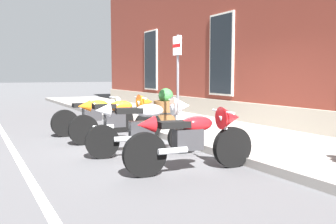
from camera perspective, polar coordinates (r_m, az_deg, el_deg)
ground_plane at (r=8.17m, az=1.15°, el=-4.77°), size 140.00×140.00×0.00m
sidewalk at (r=8.99m, az=9.70°, el=-3.44°), size 31.53×3.05×0.14m
lane_stripe at (r=7.22m, az=-21.83°, el=-6.54°), size 31.53×0.12×0.01m
motorcycle_yellow_naked at (r=9.51m, az=-11.06°, el=-0.53°), size 0.62×2.10×0.92m
motorcycle_orange_sport at (r=8.34m, az=-7.22°, el=-0.66°), size 0.62×2.12×1.04m
motorcycle_white_sport at (r=6.88m, az=-2.90°, el=-1.81°), size 0.67×2.12×1.08m
motorcycle_red_sport at (r=5.76m, az=4.20°, el=-3.72°), size 0.62×2.14×0.98m
parking_sign at (r=8.93m, az=1.46°, el=6.54°), size 0.36×0.07×2.27m
barrel_planter at (r=10.23m, az=-0.34°, el=0.41°), size 0.68×0.68×0.98m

